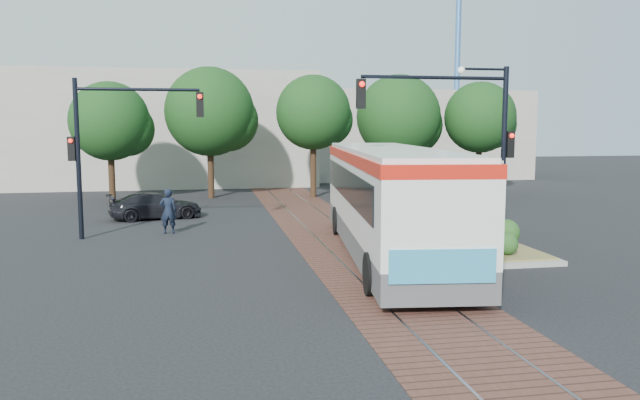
{
  "coord_description": "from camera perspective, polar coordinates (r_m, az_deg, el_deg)",
  "views": [
    {
      "loc": [
        -4.92,
        -20.45,
        4.24
      ],
      "look_at": [
        -0.83,
        1.37,
        1.6
      ],
      "focal_mm": 35.0,
      "sensor_mm": 36.0,
      "label": 1
    }
  ],
  "objects": [
    {
      "name": "signal_pole_main",
      "position": [
        21.52,
        13.56,
        6.37
      ],
      "size": [
        5.49,
        0.46,
        6.0
      ],
      "color": "black",
      "rests_on": "ground"
    },
    {
      "name": "traffic_island",
      "position": [
        22.19,
        15.64,
        -3.62
      ],
      "size": [
        2.2,
        5.2,
        1.13
      ],
      "color": "gray",
      "rests_on": "ground"
    },
    {
      "name": "tree_row",
      "position": [
        37.38,
        -1.18,
        7.71
      ],
      "size": [
        26.4,
        5.6,
        7.67
      ],
      "color": "#382314",
      "rests_on": "ground"
    },
    {
      "name": "trackbed",
      "position": [
        25.3,
        0.75,
        -2.85
      ],
      "size": [
        3.6,
        40.0,
        0.02
      ],
      "color": "#532F26",
      "rests_on": "ground"
    },
    {
      "name": "officer",
      "position": [
        25.35,
        -13.7,
        -0.99
      ],
      "size": [
        0.68,
        0.46,
        1.79
      ],
      "primitive_type": "imported",
      "rotation": [
        0.0,
        0.0,
        3.09
      ],
      "color": "black",
      "rests_on": "ground"
    },
    {
      "name": "city_bus",
      "position": [
        20.4,
        6.38,
        0.35
      ],
      "size": [
        4.33,
        13.43,
        3.53
      ],
      "rotation": [
        0.0,
        0.0,
        -0.12
      ],
      "color": "#49494C",
      "rests_on": "ground"
    },
    {
      "name": "parked_car",
      "position": [
        29.6,
        -14.83,
        -0.5
      ],
      "size": [
        4.45,
        2.62,
        1.21
      ],
      "primitive_type": "imported",
      "rotation": [
        0.0,
        0.0,
        1.81
      ],
      "color": "black",
      "rests_on": "ground"
    },
    {
      "name": "crane",
      "position": [
        59.45,
        12.47,
        13.04
      ],
      "size": [
        8.0,
        0.5,
        18.0
      ],
      "color": "#3F72B2",
      "rests_on": "ground"
    },
    {
      "name": "signal_pole_left",
      "position": [
        24.69,
        -18.73,
        5.55
      ],
      "size": [
        4.99,
        0.34,
        6.0
      ],
      "color": "black",
      "rests_on": "ground"
    },
    {
      "name": "ground",
      "position": [
        21.46,
        2.86,
        -4.62
      ],
      "size": [
        120.0,
        120.0,
        0.0
      ],
      "primitive_type": "plane",
      "color": "black",
      "rests_on": "ground"
    },
    {
      "name": "warehouses",
      "position": [
        49.4,
        -5.54,
        6.25
      ],
      "size": [
        40.0,
        13.0,
        8.0
      ],
      "color": "#ADA899",
      "rests_on": "ground"
    }
  ]
}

